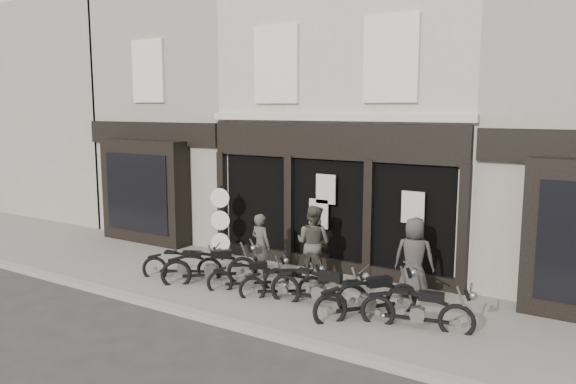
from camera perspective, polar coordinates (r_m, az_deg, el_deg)
The scene contains 17 objects.
ground_plane at distance 12.42m, azimuth -2.64°, elevation -11.61°, with size 90.00×90.00×0.00m, color #2D2B28.
pavement at distance 13.10m, azimuth -0.33°, elevation -10.24°, with size 30.00×4.20×0.12m, color slate.
kerb at distance 11.46m, azimuth -6.36°, elevation -13.05°, with size 30.00×0.25×0.13m, color gray.
central_building at distance 16.86m, azimuth 9.16°, elevation 7.75°, with size 7.30×6.22×8.34m.
neighbour_left at distance 20.23m, azimuth -7.76°, elevation 7.77°, with size 5.60×6.73×8.34m.
filler_left at distance 26.32m, azimuth -21.36°, elevation 7.54°, with size 11.00×6.00×8.20m, color gray.
motorcycle_0 at distance 14.23m, azimuth -10.60°, elevation -7.50°, with size 1.83×1.22×0.96m.
motorcycle_1 at distance 13.69m, azimuth -7.85°, elevation -7.84°, with size 1.86×1.75×1.10m.
motorcycle_2 at distance 13.15m, azimuth -3.94°, elevation -8.80°, with size 1.58×1.41×0.91m.
motorcycle_3 at distance 12.57m, azimuth -0.51°, elevation -9.60°, with size 1.67×1.29×0.92m.
motorcycle_4 at distance 12.05m, azimuth 3.22°, elevation -10.10°, with size 2.25×0.62×1.08m.
motorcycle_5 at distance 11.54m, azimuth 8.11°, elevation -10.95°, with size 1.63×1.98×1.11m.
motorcycle_6 at distance 11.17m, azimuth 13.08°, elevation -11.91°, with size 2.14×0.79×1.04m.
man_left at distance 13.94m, azimuth -2.79°, elevation -5.43°, with size 0.58×0.38×1.59m, color #464139.
man_centre at distance 13.60m, azimuth 2.58°, elevation -5.22°, with size 0.90×0.70×1.85m, color #464238.
man_right at distance 12.75m, azimuth 12.69°, elevation -6.49°, with size 0.88×0.57×1.79m, color #3C3632.
advert_sign_post at distance 15.49m, azimuth -6.82°, elevation -3.48°, with size 0.51×0.34×2.20m.
Camera 1 is at (6.78, -9.49, 4.26)m, focal length 35.00 mm.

